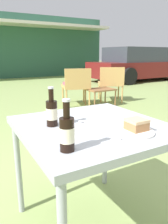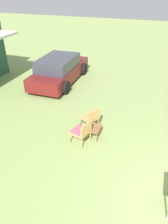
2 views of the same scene
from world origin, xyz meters
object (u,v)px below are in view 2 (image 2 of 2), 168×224
Objects in this scene: parked_car at (59,70)px; garden_side_table at (94,129)px; wicker_chair_cushioned at (81,131)px; wicker_chair_plain at (91,117)px.

parked_car is 5.16m from garden_side_table.
parked_car is at bearing -131.85° from wicker_chair_cushioned.
wicker_chair_cushioned is 0.92m from wicker_chair_plain.
parked_car reaches higher than wicker_chair_plain.
parked_car is 5.35m from wicker_chair_cushioned.
garden_side_table is (0.45, -0.28, -0.14)m from wicker_chair_cushioned.
wicker_chair_cushioned is 1.41× the size of garden_side_table.
parked_car is 7.60× the size of garden_side_table.
wicker_chair_plain reaches higher than garden_side_table.
garden_side_table is (-0.47, -0.27, -0.14)m from wicker_chair_plain.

